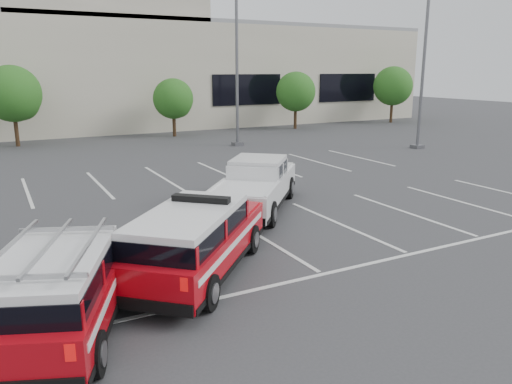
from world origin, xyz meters
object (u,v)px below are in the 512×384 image
tree_mid_left (14,96)px  tree_far_right (393,87)px  light_pole_mid (237,59)px  ladder_suv (61,295)px  white_pickup (255,190)px  light_pole_right (424,58)px  tree_right (296,93)px  tree_mid_right (174,100)px  convention_building (75,67)px  fire_chief_suv (196,245)px

tree_mid_left → tree_far_right: bearing=0.0°
light_pole_mid → ladder_suv: size_ratio=2.07×
tree_far_right → white_pickup: bearing=-141.0°
tree_far_right → white_pickup: tree_far_right is taller
white_pickup → ladder_suv: bearing=-100.2°
light_pole_right → white_pickup: light_pole_right is taller
light_pole_mid → ladder_suv: light_pole_mid is taller
tree_right → tree_far_right: 10.00m
tree_mid_right → ladder_suv: (-10.69, -24.86, -1.78)m
white_pickup → tree_mid_right: bearing=119.3°
ladder_suv → light_pole_right: bearing=52.8°
tree_mid_right → ladder_suv: 27.12m
tree_far_right → light_pole_mid: size_ratio=0.47×
tree_mid_right → ladder_suv: tree_mid_right is taller
convention_building → light_pole_mid: bearing=-66.7°
tree_right → ladder_suv: (-20.69, -24.86, -2.05)m
fire_chief_suv → white_pickup: size_ratio=0.92×
white_pickup → ladder_suv: size_ratio=1.08×
convention_building → white_pickup: convention_building is taller
convention_building → tree_far_right: size_ratio=12.38×
tree_mid_left → tree_mid_right: bearing=-0.0°
tree_mid_right → tree_far_right: size_ratio=0.82×
convention_building → light_pole_right: convention_building is taller
convention_building → light_pole_mid: size_ratio=5.86×
convention_building → light_pole_right: bearing=-54.1°
tree_far_right → fire_chief_suv: bearing=-139.6°
tree_far_right → tree_mid_left: bearing=180.0°
convention_building → tree_mid_right: 11.20m
light_pole_mid → light_pole_right: 10.82m
tree_mid_right → ladder_suv: size_ratio=0.81×
tree_mid_left → fire_chief_suv: bearing=-84.4°
light_pole_right → fire_chief_suv: light_pole_right is taller
fire_chief_suv → white_pickup: fire_chief_suv is taller
tree_mid_left → white_pickup: (6.13, -19.30, -2.37)m
convention_building → light_pole_mid: (6.82, -15.86, 0.47)m
tree_far_right → light_pole_right: 15.24m
fire_chief_suv → ladder_suv: ladder_suv is taller
light_pole_right → fire_chief_suv: bearing=-148.2°
convention_building → tree_right: size_ratio=13.58×
convention_building → tree_mid_left: bearing=-117.4°
convention_building → tree_right: convention_building is taller
tree_mid_right → fire_chief_suv: (-7.67, -23.57, -1.78)m
light_pole_right → white_pickup: size_ratio=1.91×
tree_right → fire_chief_suv: size_ratio=0.89×
tree_mid_right → tree_far_right: (20.00, 0.00, 0.54)m
tree_mid_left → tree_far_right: 30.00m
light_pole_mid → light_pole_right: same height
tree_mid_right → fire_chief_suv: bearing=-108.0°
tree_right → tree_mid_right: bearing=-180.0°
ladder_suv → light_pole_mid: bearing=78.3°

